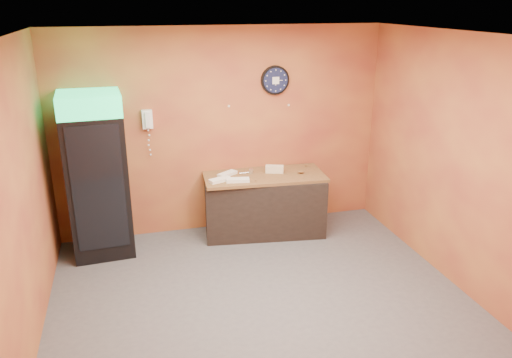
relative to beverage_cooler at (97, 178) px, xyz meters
name	(u,v)px	position (x,y,z in m)	size (l,w,h in m)	color
floor	(261,299)	(1.67, -1.60, -1.01)	(4.50, 4.50, 0.00)	#47474C
back_wall	(222,132)	(1.67, 0.40, 0.39)	(4.50, 0.02, 2.80)	#C07A36
left_wall	(19,202)	(-0.58, -1.60, 0.39)	(0.02, 4.00, 2.80)	#C07A36
right_wall	(456,162)	(3.92, -1.60, 0.39)	(0.02, 4.00, 2.80)	#C07A36
ceiling	(262,35)	(1.67, -1.60, 1.79)	(4.50, 4.00, 0.02)	white
beverage_cooler	(97,178)	(0.00, 0.00, 0.00)	(0.77, 0.78, 2.07)	black
prep_counter	(264,205)	(2.17, 0.04, -0.61)	(1.62, 0.72, 0.81)	black
wall_clock	(275,80)	(2.41, 0.37, 1.06)	(0.39, 0.06, 0.39)	black
wall_phone	(147,119)	(0.68, 0.34, 0.63)	(0.13, 0.11, 0.24)	white
butcher_paper	(264,176)	(2.17, 0.04, -0.18)	(1.64, 0.73, 0.04)	brown
sub_roll_stack	(274,169)	(2.33, 0.08, -0.11)	(0.26, 0.16, 0.10)	beige
wrapped_sandwich_left	(220,180)	(1.54, -0.07, -0.14)	(0.29, 0.11, 0.04)	white
wrapped_sandwich_mid	(238,180)	(1.76, -0.14, -0.14)	(0.30, 0.12, 0.04)	white
wrapped_sandwich_right	(227,174)	(1.68, 0.14, -0.14)	(0.29, 0.11, 0.04)	white
kitchen_tool	(251,171)	(2.01, 0.14, -0.13)	(0.07, 0.07, 0.07)	silver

